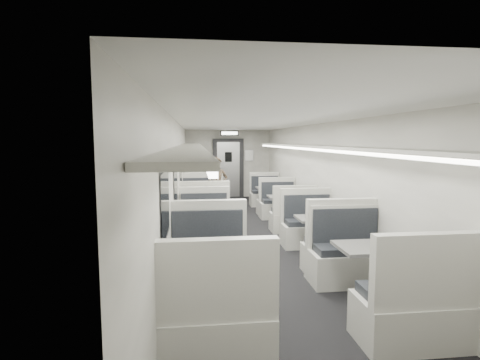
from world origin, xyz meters
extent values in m
cube|color=black|center=(0.00, 0.00, -0.06)|extent=(3.00, 12.00, 0.12)
cube|color=white|center=(0.00, 0.00, 2.46)|extent=(3.00, 12.00, 0.12)
cube|color=silver|center=(0.00, 6.06, 1.20)|extent=(3.00, 0.12, 2.40)
cube|color=silver|center=(-1.56, 0.00, 1.20)|extent=(0.12, 12.00, 2.40)
cube|color=silver|center=(1.56, 0.00, 1.20)|extent=(0.12, 12.00, 2.40)
cube|color=beige|center=(-1.00, 2.76, 0.22)|extent=(1.05, 0.58, 0.45)
cube|color=black|center=(-1.00, 2.79, 0.50)|extent=(0.93, 0.47, 0.10)
cube|color=beige|center=(-1.00, 2.55, 0.79)|extent=(1.05, 0.12, 0.69)
cube|color=beige|center=(-1.00, 4.31, 0.22)|extent=(1.05, 0.58, 0.45)
cube|color=black|center=(-1.00, 4.28, 0.50)|extent=(0.93, 0.47, 0.10)
cube|color=beige|center=(-1.00, 4.52, 0.79)|extent=(1.05, 0.12, 0.69)
cylinder|color=#B7B7B9|center=(-1.00, 3.53, 0.34)|extent=(0.10, 0.10, 0.68)
cylinder|color=#B7B7B9|center=(-1.00, 3.53, 0.01)|extent=(0.36, 0.36, 0.03)
cube|color=slate|center=(-1.00, 3.53, 0.72)|extent=(0.87, 0.59, 0.04)
cube|color=beige|center=(-1.00, 0.67, 0.23)|extent=(1.10, 0.61, 0.47)
cube|color=black|center=(-1.00, 0.71, 0.52)|extent=(0.98, 0.49, 0.10)
cube|color=beige|center=(-1.00, 0.45, 0.83)|extent=(1.10, 0.12, 0.73)
cube|color=beige|center=(-1.00, 2.30, 0.23)|extent=(1.10, 0.61, 0.47)
cube|color=black|center=(-1.00, 2.26, 0.52)|extent=(0.98, 0.49, 0.10)
cube|color=beige|center=(-1.00, 2.52, 0.83)|extent=(1.10, 0.12, 0.73)
cylinder|color=#B7B7B9|center=(-1.00, 1.49, 0.36)|extent=(0.10, 0.10, 0.72)
cylinder|color=#B7B7B9|center=(-1.00, 1.49, 0.02)|extent=(0.37, 0.37, 0.03)
cube|color=slate|center=(-1.00, 1.49, 0.76)|extent=(0.91, 0.62, 0.04)
cube|color=beige|center=(-1.00, -1.59, 0.22)|extent=(1.03, 0.57, 0.44)
cube|color=black|center=(-1.00, -1.56, 0.49)|extent=(0.91, 0.46, 0.10)
cube|color=beige|center=(-1.00, -1.80, 0.78)|extent=(1.03, 0.12, 0.68)
cube|color=beige|center=(-1.00, -0.08, 0.22)|extent=(1.03, 0.57, 0.44)
cube|color=black|center=(-1.00, -0.10, 0.49)|extent=(0.91, 0.46, 0.10)
cube|color=beige|center=(-1.00, 0.13, 0.78)|extent=(1.03, 0.12, 0.68)
cylinder|color=#B7B7B9|center=(-1.00, -0.83, 0.34)|extent=(0.10, 0.10, 0.67)
cylinder|color=#B7B7B9|center=(-1.00, -0.83, 0.01)|extent=(0.35, 0.35, 0.03)
cube|color=slate|center=(-1.00, -0.83, 0.71)|extent=(0.86, 0.58, 0.04)
cube|color=beige|center=(-1.00, -3.99, 0.24)|extent=(1.11, 0.62, 0.47)
cube|color=black|center=(-1.00, -3.96, 0.53)|extent=(0.99, 0.49, 0.11)
cube|color=beige|center=(-1.00, -4.22, 0.84)|extent=(1.11, 0.13, 0.74)
cube|color=beige|center=(-1.00, -2.35, 0.24)|extent=(1.11, 0.62, 0.47)
cube|color=black|center=(-1.00, -2.38, 0.53)|extent=(0.99, 0.49, 0.11)
cube|color=beige|center=(-1.00, -2.12, 0.84)|extent=(1.11, 0.13, 0.74)
cylinder|color=#B7B7B9|center=(-1.00, -3.17, 0.36)|extent=(0.11, 0.11, 0.73)
cylinder|color=#B7B7B9|center=(-1.00, -3.17, 0.02)|extent=(0.38, 0.38, 0.03)
cube|color=slate|center=(-1.00, -3.17, 0.77)|extent=(0.93, 0.63, 0.04)
cube|color=beige|center=(1.00, 2.66, 0.20)|extent=(0.96, 0.53, 0.41)
cube|color=black|center=(1.00, 2.69, 0.45)|extent=(0.85, 0.42, 0.09)
cube|color=beige|center=(1.00, 2.47, 0.72)|extent=(0.96, 0.11, 0.63)
cube|color=beige|center=(1.00, 4.07, 0.20)|extent=(0.96, 0.53, 0.41)
cube|color=black|center=(1.00, 4.04, 0.45)|extent=(0.85, 0.42, 0.09)
cube|color=beige|center=(1.00, 4.26, 0.72)|extent=(0.96, 0.11, 0.63)
cylinder|color=#B7B7B9|center=(1.00, 3.36, 0.31)|extent=(0.09, 0.09, 0.62)
cylinder|color=#B7B7B9|center=(1.00, 3.36, 0.01)|extent=(0.32, 0.32, 0.03)
cube|color=slate|center=(1.00, 3.36, 0.66)|extent=(0.79, 0.54, 0.04)
cube|color=beige|center=(1.00, 0.76, 0.21)|extent=(0.98, 0.54, 0.41)
cube|color=black|center=(1.00, 0.79, 0.46)|extent=(0.87, 0.43, 0.09)
cube|color=beige|center=(1.00, 0.57, 0.74)|extent=(0.98, 0.11, 0.64)
cube|color=beige|center=(1.00, 2.20, 0.21)|extent=(0.98, 0.54, 0.41)
cube|color=black|center=(1.00, 2.17, 0.46)|extent=(0.87, 0.43, 0.09)
cube|color=beige|center=(1.00, 2.40, 0.74)|extent=(0.98, 0.11, 0.64)
cylinder|color=#B7B7B9|center=(1.00, 1.48, 0.32)|extent=(0.09, 0.09, 0.64)
cylinder|color=#B7B7B9|center=(1.00, 1.48, 0.01)|extent=(0.33, 0.33, 0.03)
cube|color=slate|center=(1.00, 1.48, 0.67)|extent=(0.81, 0.55, 0.04)
cube|color=beige|center=(1.00, -1.95, 0.22)|extent=(1.02, 0.57, 0.43)
cube|color=black|center=(1.00, -1.92, 0.48)|extent=(0.90, 0.45, 0.10)
cube|color=beige|center=(1.00, -2.16, 0.77)|extent=(1.02, 0.12, 0.67)
cube|color=beige|center=(1.00, -0.45, 0.22)|extent=(1.02, 0.57, 0.43)
cube|color=black|center=(1.00, -0.48, 0.48)|extent=(0.90, 0.45, 0.10)
cube|color=beige|center=(1.00, -0.24, 0.77)|extent=(1.02, 0.12, 0.67)
cylinder|color=#B7B7B9|center=(1.00, -1.20, 0.33)|extent=(0.10, 0.10, 0.66)
cylinder|color=#B7B7B9|center=(1.00, -1.20, 0.01)|extent=(0.35, 0.35, 0.03)
cube|color=slate|center=(1.00, -1.20, 0.70)|extent=(0.85, 0.58, 0.04)
cube|color=beige|center=(1.00, -3.96, 0.23)|extent=(1.10, 0.61, 0.47)
cube|color=black|center=(1.00, -3.93, 0.52)|extent=(0.97, 0.49, 0.10)
cube|color=beige|center=(1.00, -4.19, 0.83)|extent=(1.10, 0.12, 0.73)
cube|color=beige|center=(1.00, -2.35, 0.23)|extent=(1.10, 0.61, 0.47)
cube|color=black|center=(1.00, -2.38, 0.52)|extent=(0.97, 0.49, 0.10)
cube|color=beige|center=(1.00, -2.12, 0.83)|extent=(1.10, 0.12, 0.73)
cylinder|color=#B7B7B9|center=(1.00, -3.15, 0.36)|extent=(0.10, 0.10, 0.71)
cylinder|color=#B7B7B9|center=(1.00, -3.15, 0.02)|extent=(0.37, 0.37, 0.03)
cube|color=slate|center=(1.00, -3.15, 0.76)|extent=(0.91, 0.62, 0.04)
imported|color=black|center=(-0.60, 2.43, 0.80)|extent=(0.66, 0.52, 1.61)
cube|color=black|center=(-1.49, 3.40, 1.35)|extent=(0.02, 1.18, 0.84)
cube|color=black|center=(-1.49, 1.20, 1.35)|extent=(0.02, 1.18, 0.84)
cube|color=black|center=(-1.49, -1.00, 1.35)|extent=(0.02, 1.18, 0.84)
cube|color=black|center=(-1.49, -3.20, 1.35)|extent=(0.02, 1.18, 0.84)
cube|color=beige|center=(-1.26, -0.30, 1.92)|extent=(0.46, 10.40, 0.05)
cube|color=white|center=(-1.06, -0.30, 1.87)|extent=(0.05, 10.20, 0.04)
cube|color=beige|center=(1.26, -0.30, 1.92)|extent=(0.46, 10.40, 0.05)
cube|color=white|center=(1.06, -0.30, 1.87)|extent=(0.05, 10.20, 0.04)
cube|color=black|center=(0.00, 5.94, 1.05)|extent=(1.10, 0.10, 2.10)
cube|color=#B7B7B9|center=(0.00, 5.91, 1.00)|extent=(0.80, 0.05, 1.95)
cube|color=black|center=(0.00, 5.87, 1.45)|extent=(0.25, 0.02, 0.35)
cube|color=black|center=(0.00, 5.45, 2.28)|extent=(0.62, 0.10, 0.16)
cube|color=white|center=(0.00, 5.39, 2.28)|extent=(0.54, 0.02, 0.10)
cube|color=white|center=(0.75, 5.92, 1.50)|extent=(0.32, 0.02, 0.40)
camera|label=1|loc=(-1.15, -7.35, 2.05)|focal=28.00mm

